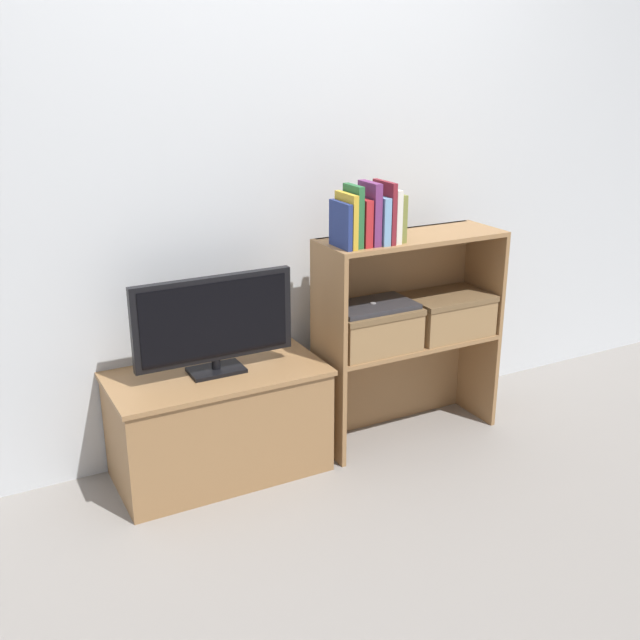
{
  "coord_description": "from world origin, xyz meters",
  "views": [
    {
      "loc": [
        -1.38,
        -2.45,
        1.67
      ],
      "look_at": [
        0.0,
        0.15,
        0.63
      ],
      "focal_mm": 42.0,
      "sensor_mm": 36.0,
      "label": 1
    }
  ],
  "objects_px": {
    "book_maroon": "(384,212)",
    "tv": "(214,322)",
    "book_ivory": "(390,215)",
    "storage_basket_left": "(373,326)",
    "book_olive": "(396,217)",
    "storage_basket_right": "(447,312)",
    "book_mustard": "(346,220)",
    "book_crimson": "(361,222)",
    "book_skyblue": "(378,220)",
    "tv_stand": "(219,422)",
    "laptop": "(373,306)",
    "book_forest": "(353,216)",
    "book_navy": "(341,225)",
    "book_plum": "(370,213)"
  },
  "relations": [
    {
      "from": "book_olive",
      "to": "book_skyblue",
      "type": "bearing_deg",
      "value": 180.0
    },
    {
      "from": "book_maroon",
      "to": "storage_basket_right",
      "type": "distance_m",
      "value": 0.63
    },
    {
      "from": "tv_stand",
      "to": "book_mustard",
      "type": "xyz_separation_m",
      "value": [
        0.54,
        -0.11,
        0.82
      ]
    },
    {
      "from": "book_mustard",
      "to": "book_crimson",
      "type": "distance_m",
      "value": 0.07
    },
    {
      "from": "storage_basket_left",
      "to": "tv",
      "type": "bearing_deg",
      "value": 173.38
    },
    {
      "from": "book_plum",
      "to": "book_ivory",
      "type": "height_order",
      "value": "book_plum"
    },
    {
      "from": "book_maroon",
      "to": "storage_basket_right",
      "type": "bearing_deg",
      "value": 4.35
    },
    {
      "from": "book_olive",
      "to": "storage_basket_left",
      "type": "relative_size",
      "value": 0.52
    },
    {
      "from": "book_navy",
      "to": "book_skyblue",
      "type": "bearing_deg",
      "value": 0.0
    },
    {
      "from": "book_forest",
      "to": "storage_basket_left",
      "type": "relative_size",
      "value": 0.65
    },
    {
      "from": "book_forest",
      "to": "book_skyblue",
      "type": "xyz_separation_m",
      "value": [
        0.12,
        0.0,
        -0.03
      ]
    },
    {
      "from": "tv_stand",
      "to": "storage_basket_left",
      "type": "distance_m",
      "value": 0.77
    },
    {
      "from": "book_forest",
      "to": "book_ivory",
      "type": "bearing_deg",
      "value": 0.0
    },
    {
      "from": "tv",
      "to": "book_skyblue",
      "type": "bearing_deg",
      "value": -9.02
    },
    {
      "from": "book_navy",
      "to": "book_maroon",
      "type": "bearing_deg",
      "value": 0.0
    },
    {
      "from": "book_skyblue",
      "to": "book_maroon",
      "type": "height_order",
      "value": "book_maroon"
    },
    {
      "from": "tv",
      "to": "book_skyblue",
      "type": "xyz_separation_m",
      "value": [
        0.69,
        -0.11,
        0.36
      ]
    },
    {
      "from": "book_maroon",
      "to": "book_forest",
      "type": "bearing_deg",
      "value": 180.0
    },
    {
      "from": "book_navy",
      "to": "book_skyblue",
      "type": "relative_size",
      "value": 0.95
    },
    {
      "from": "book_navy",
      "to": "storage_basket_left",
      "type": "xyz_separation_m",
      "value": [
        0.18,
        0.03,
        -0.47
      ]
    },
    {
      "from": "book_navy",
      "to": "book_mustard",
      "type": "height_order",
      "value": "book_mustard"
    },
    {
      "from": "tv",
      "to": "book_forest",
      "type": "xyz_separation_m",
      "value": [
        0.57,
        -0.11,
        0.39
      ]
    },
    {
      "from": "book_forest",
      "to": "book_navy",
      "type": "bearing_deg",
      "value": -180.0
    },
    {
      "from": "book_crimson",
      "to": "storage_basket_right",
      "type": "bearing_deg",
      "value": 3.36
    },
    {
      "from": "book_crimson",
      "to": "book_ivory",
      "type": "distance_m",
      "value": 0.14
    },
    {
      "from": "book_crimson",
      "to": "book_maroon",
      "type": "xyz_separation_m",
      "value": [
        0.11,
        0.0,
        0.03
      ]
    },
    {
      "from": "book_crimson",
      "to": "book_plum",
      "type": "height_order",
      "value": "book_plum"
    },
    {
      "from": "tv",
      "to": "book_mustard",
      "type": "xyz_separation_m",
      "value": [
        0.54,
        -0.11,
        0.38
      ]
    },
    {
      "from": "book_crimson",
      "to": "tv_stand",
      "type": "bearing_deg",
      "value": 169.66
    },
    {
      "from": "book_mustard",
      "to": "book_ivory",
      "type": "xyz_separation_m",
      "value": [
        0.21,
        -0.0,
        0.0
      ]
    },
    {
      "from": "book_crimson",
      "to": "tv",
      "type": "bearing_deg",
      "value": 169.81
    },
    {
      "from": "book_maroon",
      "to": "tv",
      "type": "bearing_deg",
      "value": 171.36
    },
    {
      "from": "book_mustard",
      "to": "tv",
      "type": "bearing_deg",
      "value": 168.55
    },
    {
      "from": "book_mustard",
      "to": "book_crimson",
      "type": "relative_size",
      "value": 1.14
    },
    {
      "from": "book_mustard",
      "to": "book_olive",
      "type": "distance_m",
      "value": 0.24
    },
    {
      "from": "book_maroon",
      "to": "laptop",
      "type": "xyz_separation_m",
      "value": [
        -0.02,
        0.03,
        -0.41
      ]
    },
    {
      "from": "book_mustard",
      "to": "book_maroon",
      "type": "distance_m",
      "value": 0.18
    },
    {
      "from": "book_forest",
      "to": "book_crimson",
      "type": "height_order",
      "value": "book_forest"
    },
    {
      "from": "book_navy",
      "to": "storage_basket_right",
      "type": "xyz_separation_m",
      "value": [
        0.58,
        0.03,
        -0.47
      ]
    },
    {
      "from": "storage_basket_right",
      "to": "tv",
      "type": "bearing_deg",
      "value": 175.79
    },
    {
      "from": "tv_stand",
      "to": "book_skyblue",
      "type": "height_order",
      "value": "book_skyblue"
    },
    {
      "from": "book_navy",
      "to": "book_skyblue",
      "type": "distance_m",
      "value": 0.18
    },
    {
      "from": "book_skyblue",
      "to": "storage_basket_right",
      "type": "relative_size",
      "value": 0.51
    },
    {
      "from": "book_skyblue",
      "to": "book_olive",
      "type": "bearing_deg",
      "value": -0.0
    },
    {
      "from": "book_ivory",
      "to": "storage_basket_left",
      "type": "bearing_deg",
      "value": 151.63
    },
    {
      "from": "tv",
      "to": "book_ivory",
      "type": "distance_m",
      "value": 0.84
    },
    {
      "from": "book_mustard",
      "to": "book_navy",
      "type": "bearing_deg",
      "value": -180.0
    },
    {
      "from": "tv",
      "to": "laptop",
      "type": "relative_size",
      "value": 1.84
    },
    {
      "from": "book_plum",
      "to": "storage_basket_right",
      "type": "relative_size",
      "value": 0.67
    },
    {
      "from": "tv",
      "to": "book_olive",
      "type": "distance_m",
      "value": 0.86
    }
  ]
}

